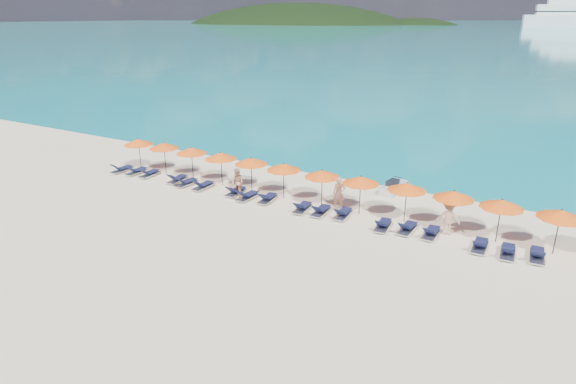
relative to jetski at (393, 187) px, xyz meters
The scene contains 38 objects.
ground 10.02m from the jetski, 114.59° to the right, with size 1400.00×1400.00×0.00m, color beige.
sea 650.91m from the jetski, 90.37° to the left, with size 1600.00×1300.00×0.01m, color #1FA9B2.
headland_main 613.06m from the jetski, 119.81° to the left, with size 374.00×242.00×126.50m.
headland_small 573.15m from the jetski, 105.63° to the left, with size 162.00×126.00×85.50m.
jetski is the anchor object (origin of this frame).
beachgoer_a 4.71m from the jetski, 113.27° to the right, with size 0.70×0.46×1.91m, color tan.
beachgoer_b 9.80m from the jetski, 145.52° to the right, with size 0.88×0.50×1.80m, color tan.
beachgoer_c 6.38m from the jetski, 46.83° to the right, with size 1.19×0.55×1.85m, color tan.
umbrella_0 18.13m from the jetski, 165.99° to the right, with size 2.10×2.10×2.28m.
umbrella_1 15.87m from the jetski, 164.40° to the right, with size 2.10×2.10×2.28m.
umbrella_2 13.49m from the jetski, 161.37° to the right, with size 2.10×2.10×2.28m.
umbrella_3 11.19m from the jetski, 156.97° to the right, with size 2.10×2.10×2.28m.
umbrella_4 9.10m from the jetski, 151.07° to the right, with size 2.10×2.10×2.28m.
umbrella_5 7.19m from the jetski, 141.22° to the right, with size 2.10×2.10×2.28m.
umbrella_6 5.53m from the jetski, 123.08° to the right, with size 2.10×2.10×2.28m.
umbrella_7 4.71m from the jetski, 97.06° to the right, with size 2.10×2.10×2.28m.
umbrella_8 4.94m from the jetski, 64.54° to the right, with size 2.10×2.10×2.28m.
umbrella_9 6.32m from the jetski, 43.68° to the right, with size 2.10×2.10×2.28m.
umbrella_10 8.11m from the jetski, 32.85° to the right, with size 2.10×2.10×2.28m.
umbrella_11 10.29m from the jetski, 25.30° to the right, with size 2.10×2.10×2.28m.
lounger_0 18.97m from the jetski, 162.71° to the right, with size 0.72×1.73×0.66m.
lounger_1 17.74m from the jetski, 162.18° to the right, with size 0.63×1.71×0.66m.
lounger_2 16.58m from the jetski, 161.04° to the right, with size 0.73×1.74×0.66m.
lounger_3 14.22m from the jetski, 157.99° to the right, with size 0.77×1.75×0.66m.
lounger_4 13.40m from the jetski, 155.41° to the right, with size 0.77×1.75×0.66m.
lounger_5 12.15m from the jetski, 153.00° to the right, with size 0.66×1.71×0.66m.
lounger_6 9.93m from the jetski, 147.44° to the right, with size 0.70×1.73×0.66m.
lounger_7 9.21m from the jetski, 142.14° to the right, with size 0.72×1.73×0.66m.
lounger_8 8.06m from the jetski, 138.13° to the right, with size 0.79×1.75×0.66m.
lounger_9 6.63m from the jetski, 121.83° to the right, with size 0.78×1.75×0.66m.
lounger_10 6.01m from the jetski, 113.25° to the right, with size 0.67×1.72×0.66m.
lounger_11 5.43m from the jetski, 102.04° to the right, with size 0.73×1.74×0.66m.
lounger_12 5.83m from the jetski, 76.92° to the right, with size 0.78×1.75×0.66m.
lounger_13 5.96m from the jetski, 64.97° to the right, with size 0.70×1.73×0.66m.
lounger_14 6.53m from the jetski, 55.08° to the right, with size 0.63×1.70×0.66m.
lounger_15 8.33m from the jetski, 42.66° to the right, with size 0.67×1.72×0.66m.
lounger_16 9.28m from the jetski, 37.56° to the right, with size 0.73×1.74×0.66m.
lounger_17 10.11m from the jetski, 31.97° to the right, with size 0.72×1.73×0.66m.
Camera 1 is at (12.63, -18.95, 10.53)m, focal length 30.00 mm.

